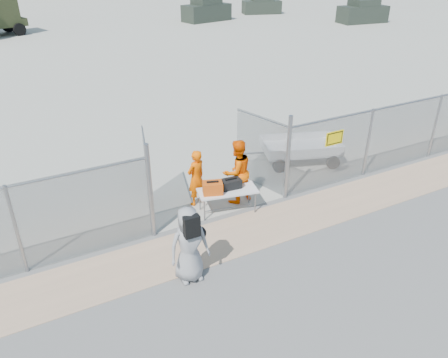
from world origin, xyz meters
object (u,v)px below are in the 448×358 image
folding_table (227,201)px  visitor (189,245)px  security_worker_left (196,178)px  security_worker_right (237,172)px  utility_trailer (300,150)px

folding_table → visitor: visitor is taller
security_worker_left → security_worker_right: (1.07, -0.38, 0.11)m
security_worker_left → security_worker_right: size_ratio=0.88×
folding_table → security_worker_right: (0.51, 0.39, 0.59)m
visitor → security_worker_right: bearing=46.6°
folding_table → security_worker_right: bearing=49.9°
security_worker_left → security_worker_right: bearing=141.8°
utility_trailer → folding_table: bearing=-136.3°
folding_table → security_worker_left: security_worker_left is taller
visitor → security_worker_left: bearing=65.6°
folding_table → security_worker_right: size_ratio=0.85×
security_worker_left → security_worker_right: 1.14m
security_worker_right → utility_trailer: bearing=-165.8°
security_worker_right → visitor: 3.47m
folding_table → security_worker_right: security_worker_right is taller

